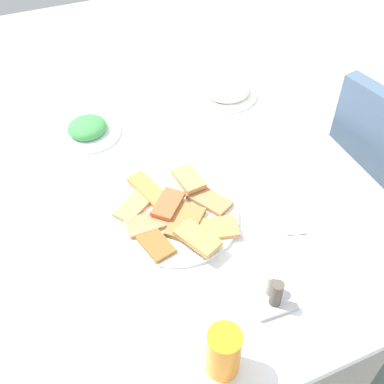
{
  "coord_description": "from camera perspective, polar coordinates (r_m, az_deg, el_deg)",
  "views": [
    {
      "loc": [
        0.8,
        -0.37,
        1.63
      ],
      "look_at": [
        0.03,
        -0.04,
        0.76
      ],
      "focal_mm": 43.73,
      "sensor_mm": 36.0,
      "label": 1
    }
  ],
  "objects": [
    {
      "name": "salad_plate_greens",
      "position": [
        1.59,
        4.24,
        12.14
      ],
      "size": [
        0.2,
        0.2,
        0.05
      ],
      "color": "white",
      "rests_on": "dining_table"
    },
    {
      "name": "dining_table",
      "position": [
        1.31,
        1.08,
        -2.01
      ],
      "size": [
        1.11,
        0.9,
        0.73
      ],
      "color": "silver",
      "rests_on": "ground_plane"
    },
    {
      "name": "soda_can",
      "position": [
        0.92,
        3.86,
        -18.93
      ],
      "size": [
        0.08,
        0.08,
        0.12
      ],
      "primitive_type": "cylinder",
      "rotation": [
        0.0,
        0.0,
        0.2
      ],
      "color": "orange",
      "rests_on": "dining_table"
    },
    {
      "name": "salad_plate_rice",
      "position": [
        1.46,
        -12.6,
        7.47
      ],
      "size": [
        0.2,
        0.2,
        0.05
      ],
      "color": "white",
      "rests_on": "dining_table"
    },
    {
      "name": "ground_plane",
      "position": [
        1.85,
        0.8,
        -15.83
      ],
      "size": [
        6.0,
        6.0,
        0.0
      ],
      "primitive_type": "plane",
      "color": "#B8B2A7"
    },
    {
      "name": "fork",
      "position": [
        1.22,
        10.92,
        -1.89
      ],
      "size": [
        0.17,
        0.07,
        0.0
      ],
      "primitive_type": "cube",
      "rotation": [
        0.0,
        0.0,
        -0.32
      ],
      "color": "silver",
      "rests_on": "paper_napkin"
    },
    {
      "name": "condiment_caddy",
      "position": [
        1.04,
        9.73,
        -12.02
      ],
      "size": [
        0.1,
        0.1,
        0.08
      ],
      "color": "#B2B2B7",
      "rests_on": "dining_table"
    },
    {
      "name": "spoon",
      "position": [
        1.24,
        12.34,
        -1.39
      ],
      "size": [
        0.19,
        0.09,
        0.0
      ],
      "primitive_type": "cube",
      "rotation": [
        0.0,
        0.0,
        -0.35
      ],
      "color": "silver",
      "rests_on": "paper_napkin"
    },
    {
      "name": "paper_napkin",
      "position": [
        1.23,
        11.61,
        -1.77
      ],
      "size": [
        0.17,
        0.17,
        0.0
      ],
      "primitive_type": "cube",
      "rotation": [
        0.0,
        0.0,
        -0.31
      ],
      "color": "white",
      "rests_on": "dining_table"
    },
    {
      "name": "pide_platter",
      "position": [
        1.18,
        -1.88,
        -2.75
      ],
      "size": [
        0.34,
        0.31,
        0.04
      ],
      "color": "white",
      "rests_on": "dining_table"
    }
  ]
}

